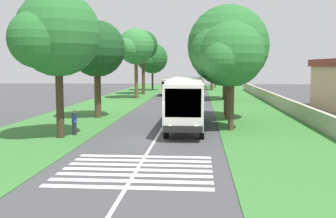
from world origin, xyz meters
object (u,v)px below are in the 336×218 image
Objects in this scene: roadside_tree_right_0 at (231,56)px; roadside_tree_right_2 at (223,58)px; roadside_tree_left_2 at (56,37)px; roadside_tree_left_4 at (96,51)px; coach_bus at (186,100)px; pedestrian at (74,122)px; roadside_tree_right_1 at (211,52)px; utility_pole at (225,71)px; roadside_tree_left_1 at (135,48)px; roadside_tree_left_3 at (152,59)px; trailing_car_1 at (193,96)px; roadside_tree_left_0 at (143,46)px; trailing_car_0 at (192,99)px; roadside_tree_right_4 at (215,51)px; roadside_tree_right_3 at (226,48)px; trailing_minibus_0 at (169,86)px.

roadside_tree_right_2 reaches higher than roadside_tree_right_0.
roadside_tree_left_2 is 1.08× the size of roadside_tree_left_4.
roadside_tree_left_4 reaches higher than coach_bus.
coach_bus is 6.60× the size of pedestrian.
roadside_tree_right_1 is (52.39, -11.21, 0.71)m from roadside_tree_left_2.
roadside_tree_left_2 is 17.87m from utility_pole.
roadside_tree_left_1 reaches higher than roadside_tree_right_2.
roadside_tree_left_3 is at bearing 13.54° from roadside_tree_right_0.
trailing_car_1 is 0.46× the size of roadside_tree_right_2.
roadside_tree_left_3 is at bearing -1.09° from roadside_tree_left_0.
pedestrian is (-31.06, -0.80, -6.31)m from roadside_tree_left_1.
roadside_tree_left_1 is 18.69m from roadside_tree_left_3.
trailing_car_0 is 2.54× the size of pedestrian.
trailing_car_0 is 5.85m from trailing_car_1.
roadside_tree_left_0 reaches higher than roadside_tree_left_3.
roadside_tree_left_2 is 1.05× the size of roadside_tree_left_3.
roadside_tree_left_2 is 50.64m from roadside_tree_left_3.
roadside_tree_left_4 is 12.20m from utility_pole.
roadside_tree_left_0 is at bearing 0.11° from roadside_tree_left_4.
roadside_tree_left_0 is at bearing 23.67° from utility_pole.
utility_pole is at bearing -179.53° from roadside_tree_right_1.
roadside_tree_left_1 is 0.94× the size of roadside_tree_right_4.
roadside_tree_left_2 reaches higher than roadside_tree_left_4.
roadside_tree_right_1 reaches higher than roadside_tree_left_1.
trailing_car_1 is 21.44m from roadside_tree_left_4.
roadside_tree_right_3 reaches higher than trailing_car_0.
trailing_car_1 is at bearing -159.15° from roadside_tree_left_3.
roadside_tree_right_3 reaches higher than trailing_minibus_0.
roadside_tree_left_2 is 62.99m from roadside_tree_right_4.
coach_bus is 25.08m from trailing_car_1.
roadside_tree_right_1 reaches higher than utility_pole.
roadside_tree_right_4 is at bearing -6.05° from trailing_car_0.
roadside_tree_right_4 is (57.87, -0.96, 2.34)m from roadside_tree_right_0.
coach_bus reaches higher than trailing_minibus_0.
roadside_tree_right_0 is 0.97× the size of utility_pole.
roadside_tree_left_1 reaches higher than trailing_car_0.
roadside_tree_right_2 is at bearing -2.33° from utility_pole.
roadside_tree_right_2 is at bearing -127.53° from roadside_tree_left_0.
pedestrian is (-2.98, 10.54, -4.48)m from roadside_tree_right_0.
pedestrian is at bearing -174.76° from roadside_tree_left_4.
roadside_tree_right_3 is at bearing -152.48° from roadside_tree_left_1.
roadside_tree_right_3 is at bearing -170.51° from trailing_car_1.
trailing_car_1 is 0.72× the size of trailing_minibus_0.
coach_bus is at bearing -65.37° from pedestrian.
trailing_car_0 is 15.51m from trailing_minibus_0.
roadside_tree_left_1 is (-8.16, -0.12, -0.56)m from roadside_tree_left_0.
roadside_tree_left_2 reaches higher than roadside_tree_right_0.
roadside_tree_right_1 is at bearing -28.91° from roadside_tree_left_1.
roadside_tree_right_3 is (-40.56, -11.33, 0.26)m from roadside_tree_left_3.
roadside_tree_left_1 reaches higher than roadside_tree_left_4.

